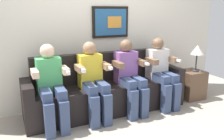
# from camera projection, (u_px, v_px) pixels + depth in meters

# --- Properties ---
(ground_plane) EXTENTS (6.34, 6.34, 0.00)m
(ground_plane) POSITION_uv_depth(u_px,v_px,m) (116.00, 119.00, 3.40)
(ground_plane) COLOR #9E9384
(back_wall_assembly) EXTENTS (4.88, 0.10, 2.60)m
(back_wall_assembly) POSITION_uv_depth(u_px,v_px,m) (96.00, 25.00, 3.75)
(back_wall_assembly) COLOR silver
(back_wall_assembly) RESTS_ON ground_plane
(couch) EXTENTS (2.48, 0.58, 0.90)m
(couch) POSITION_uv_depth(u_px,v_px,m) (107.00, 92.00, 3.61)
(couch) COLOR black
(couch) RESTS_ON ground_plane
(person_leftmost) EXTENTS (0.46, 0.56, 1.11)m
(person_leftmost) POSITION_uv_depth(u_px,v_px,m) (51.00, 84.00, 3.03)
(person_leftmost) COLOR #4CB266
(person_leftmost) RESTS_ON ground_plane
(person_left_center) EXTENTS (0.46, 0.56, 1.11)m
(person_left_center) POSITION_uv_depth(u_px,v_px,m) (93.00, 78.00, 3.27)
(person_left_center) COLOR yellow
(person_left_center) RESTS_ON ground_plane
(person_right_center) EXTENTS (0.46, 0.56, 1.11)m
(person_right_center) POSITION_uv_depth(u_px,v_px,m) (129.00, 74.00, 3.51)
(person_right_center) COLOR #8C59A5
(person_right_center) RESTS_ON ground_plane
(person_rightmost) EXTENTS (0.46, 0.56, 1.11)m
(person_rightmost) POSITION_uv_depth(u_px,v_px,m) (161.00, 70.00, 3.74)
(person_rightmost) COLOR white
(person_rightmost) RESTS_ON ground_plane
(side_table_right) EXTENTS (0.40, 0.40, 0.50)m
(side_table_right) POSITION_uv_depth(u_px,v_px,m) (191.00, 84.00, 4.17)
(side_table_right) COLOR brown
(side_table_right) RESTS_ON ground_plane
(table_lamp) EXTENTS (0.22, 0.22, 0.46)m
(table_lamp) POSITION_uv_depth(u_px,v_px,m) (197.00, 51.00, 4.00)
(table_lamp) COLOR #333338
(table_lamp) RESTS_ON side_table_right
(spare_remote_on_table) EXTENTS (0.04, 0.13, 0.02)m
(spare_remote_on_table) POSITION_uv_depth(u_px,v_px,m) (197.00, 71.00, 4.09)
(spare_remote_on_table) COLOR white
(spare_remote_on_table) RESTS_ON side_table_right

